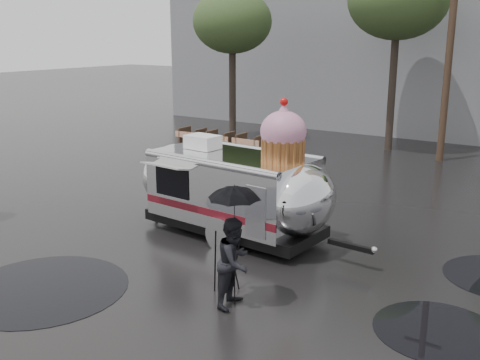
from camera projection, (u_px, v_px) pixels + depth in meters
The scene contains 11 objects.
ground at pixel (162, 259), 12.83m from camera, with size 120.00×120.00×0.00m, color black.
puddles at pixel (242, 300), 10.84m from camera, with size 11.20×9.76×0.01m.
grey_building at pixel (382, 7), 32.62m from camera, with size 22.00×12.00×13.00m, color slate.
utility_pole at pixel (450, 43), 21.56m from camera, with size 1.60×0.28×9.00m.
tree_left at pixel (232, 22), 25.66m from camera, with size 3.64×3.64×6.95m.
tree_mid at pixel (398, 0), 23.27m from camera, with size 4.20×4.20×8.03m.
barricade_row at pixel (220, 143), 23.69m from camera, with size 4.30×0.80×1.00m.
airstream_trailer at pixel (236, 186), 14.02m from camera, with size 6.79×2.70×3.66m.
person_right at pixel (235, 262), 10.45m from camera, with size 0.83×0.46×1.72m, color black.
umbrella_black at pixel (234, 206), 10.18m from camera, with size 1.19×1.19×2.36m.
tripod at pixel (228, 253), 10.91m from camera, with size 0.58×0.58×1.45m.
Camera 1 is at (8.14, -8.93, 4.99)m, focal length 42.00 mm.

